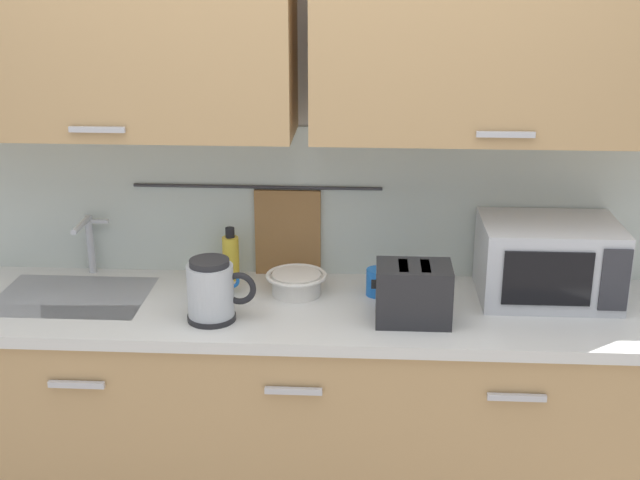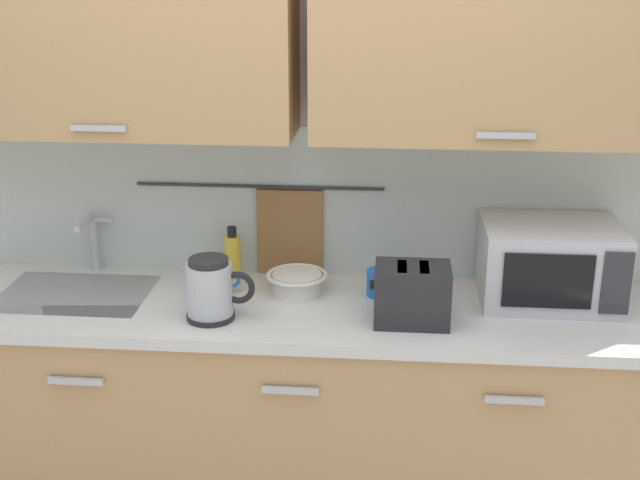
% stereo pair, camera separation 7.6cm
% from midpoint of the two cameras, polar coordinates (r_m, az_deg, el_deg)
% --- Properties ---
extents(counter_unit, '(2.53, 0.64, 0.90)m').
position_cam_midpoint_polar(counter_unit, '(3.07, -2.15, -11.94)').
color(counter_unit, tan).
rests_on(counter_unit, ground).
extents(back_wall_assembly, '(3.70, 0.41, 2.50)m').
position_cam_midpoint_polar(back_wall_assembly, '(2.91, -1.78, 8.83)').
color(back_wall_assembly, silver).
rests_on(back_wall_assembly, ground).
extents(sink_faucet, '(0.09, 0.17, 0.22)m').
position_cam_midpoint_polar(sink_faucet, '(3.19, -16.08, 0.15)').
color(sink_faucet, '#B2B5BA').
rests_on(sink_faucet, counter_unit).
extents(microwave, '(0.46, 0.35, 0.27)m').
position_cam_midpoint_polar(microwave, '(2.96, 14.47, -1.35)').
color(microwave, silver).
rests_on(microwave, counter_unit).
extents(electric_kettle, '(0.23, 0.16, 0.21)m').
position_cam_midpoint_polar(electric_kettle, '(2.73, -8.12, -3.43)').
color(electric_kettle, black).
rests_on(electric_kettle, counter_unit).
extents(dish_soap_bottle, '(0.06, 0.06, 0.20)m').
position_cam_midpoint_polar(dish_soap_bottle, '(3.07, -6.77, -1.12)').
color(dish_soap_bottle, yellow).
rests_on(dish_soap_bottle, counter_unit).
extents(mug_near_sink, '(0.12, 0.08, 0.09)m').
position_cam_midpoint_polar(mug_near_sink, '(2.96, -7.67, -2.76)').
color(mug_near_sink, blue).
rests_on(mug_near_sink, counter_unit).
extents(mixing_bowl, '(0.21, 0.21, 0.08)m').
position_cam_midpoint_polar(mixing_bowl, '(2.93, -2.35, -2.86)').
color(mixing_bowl, silver).
rests_on(mixing_bowl, counter_unit).
extents(toaster, '(0.26, 0.17, 0.19)m').
position_cam_midpoint_polar(toaster, '(2.72, 5.54, -3.59)').
color(toaster, '#232326').
rests_on(toaster, counter_unit).
extents(mug_by_kettle, '(0.12, 0.08, 0.09)m').
position_cam_midpoint_polar(mug_by_kettle, '(2.92, 3.24, -2.87)').
color(mug_by_kettle, blue).
rests_on(mug_by_kettle, counter_unit).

